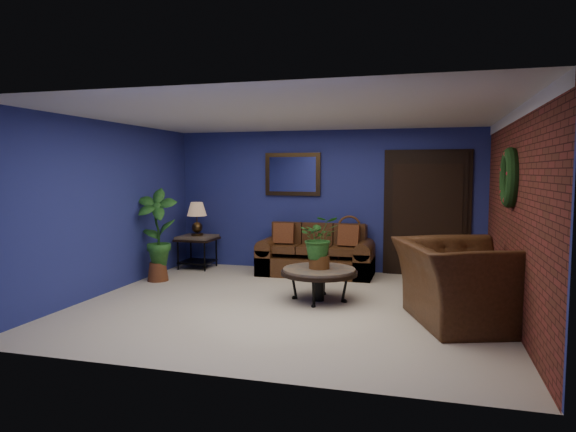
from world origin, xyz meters
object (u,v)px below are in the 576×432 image
(coffee_table, at_px, (319,273))
(sofa, at_px, (317,258))
(armchair, at_px, (461,283))
(table_lamp, at_px, (197,215))
(end_table, at_px, (197,243))
(side_chair, at_px, (349,242))

(coffee_table, bearing_deg, sofa, 103.11)
(armchair, bearing_deg, sofa, 23.89)
(coffee_table, distance_m, table_lamp, 3.23)
(end_table, height_order, armchair, armchair)
(end_table, bearing_deg, coffee_table, -33.65)
(end_table, relative_size, armchair, 0.45)
(side_chair, bearing_deg, table_lamp, 170.90)
(sofa, height_order, side_chair, side_chair)
(coffee_table, relative_size, side_chair, 1.03)
(side_chair, bearing_deg, coffee_table, -105.09)
(sofa, relative_size, table_lamp, 3.29)
(table_lamp, bearing_deg, end_table, -26.57)
(sofa, relative_size, coffee_table, 1.85)
(sofa, bearing_deg, armchair, -47.05)
(sofa, relative_size, side_chair, 1.91)
(table_lamp, bearing_deg, side_chair, 1.52)
(coffee_table, height_order, armchair, armchair)
(sofa, distance_m, side_chair, 0.63)
(end_table, distance_m, table_lamp, 0.52)
(sofa, relative_size, end_table, 2.96)
(table_lamp, bearing_deg, sofa, 0.60)
(coffee_table, relative_size, end_table, 1.60)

